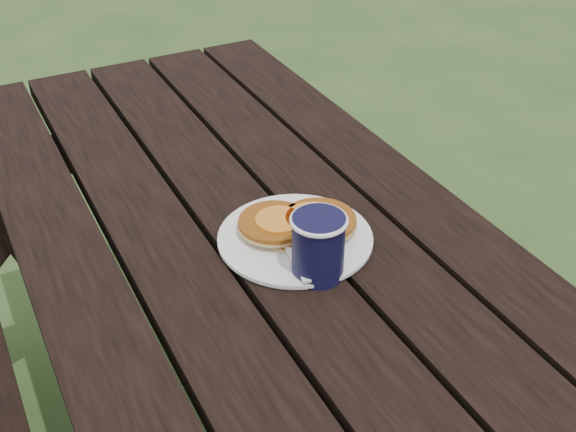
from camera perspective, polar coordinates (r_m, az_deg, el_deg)
name	(u,v)px	position (r m, az deg, el deg)	size (l,w,h in m)	color
picnic_table	(278,414)	(1.44, -0.80, -15.39)	(1.36, 1.80, 0.75)	black
plate	(295,239)	(1.20, 0.57, -1.82)	(0.25, 0.25, 0.01)	white
pancake_stack	(298,223)	(1.20, 0.80, -0.59)	(0.19, 0.15, 0.04)	#924B10
knife	(317,245)	(1.18, 2.30, -2.30)	(0.02, 0.18, 0.01)	white
fork	(297,260)	(1.13, 0.70, -3.53)	(0.03, 0.16, 0.01)	white
coffee_cup	(318,243)	(1.10, 2.41, -2.16)	(0.09, 0.09, 0.11)	black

